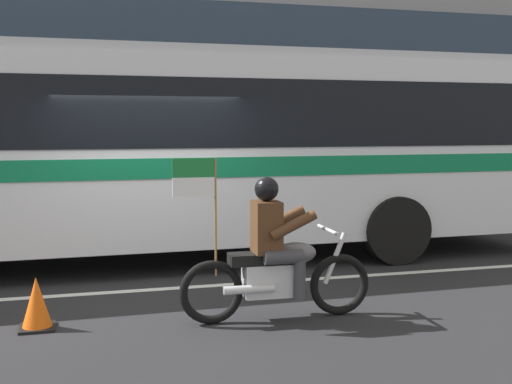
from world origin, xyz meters
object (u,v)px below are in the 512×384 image
motorcycle_with_rider (275,259)px  traffic_cone (37,305)px  transit_bus (162,140)px  fire_hydrant (235,202)px

motorcycle_with_rider → traffic_cone: size_ratio=3.99×
transit_bus → fire_hydrant: 3.70m
transit_bus → motorcycle_with_rider: size_ratio=5.64×
transit_bus → traffic_cone: transit_bus is taller
traffic_cone → motorcycle_with_rider: bearing=-7.5°
fire_hydrant → traffic_cone: fire_hydrant is taller
motorcycle_with_rider → traffic_cone: (-2.49, 0.33, -0.41)m
motorcycle_with_rider → traffic_cone: bearing=172.5°
motorcycle_with_rider → fire_hydrant: 6.42m
transit_bus → traffic_cone: size_ratio=22.52×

